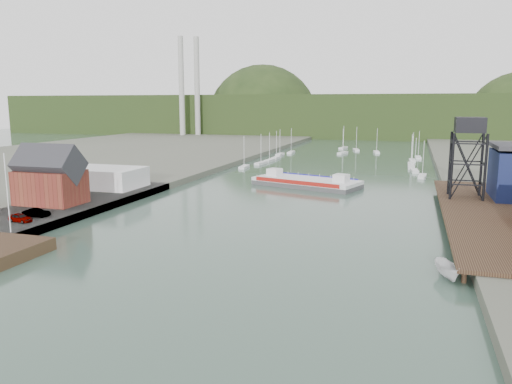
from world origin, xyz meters
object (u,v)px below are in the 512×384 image
Objects in this scene: chain_ferry at (306,182)px; motorboat at (448,271)px; lift_tower at (470,130)px; harbor_building at (50,181)px; car_west_a at (20,218)px.

chain_ferry is 68.82m from motorboat.
chain_ferry reaches higher than motorboat.
lift_tower reaches higher than motorboat.
chain_ferry is 5.10× the size of motorboat.
lift_tower is 42.08m from chain_ferry.
harbor_building is at bearing -115.40° from chain_ferry.
harbor_building is at bearing -160.02° from lift_tower.
chain_ferry is (-35.85, 16.55, -14.55)m from lift_tower.
lift_tower is at bearing -7.45° from chain_ferry.
harbor_building is at bearing 29.36° from car_west_a.
harbor_building is 82.49m from lift_tower.
lift_tower is 0.56× the size of chain_ferry.
harbor_building reaches higher than car_west_a.
car_west_a is at bearing -149.41° from lift_tower.
chain_ferry is (41.15, 44.55, -4.98)m from harbor_building.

